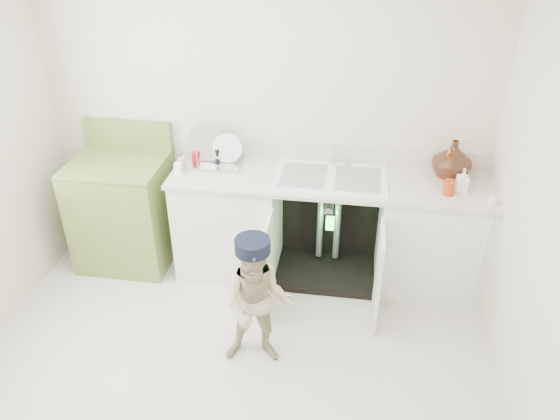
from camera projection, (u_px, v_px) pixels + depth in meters
name	position (u px, v px, depth m)	size (l,w,h in m)	color
ground	(229.00, 375.00, 3.64)	(3.50, 3.50, 0.00)	beige
room_shell	(217.00, 217.00, 2.98)	(6.00, 5.50, 1.26)	beige
counter_run	(331.00, 225.00, 4.34)	(2.44, 1.02, 1.20)	white
avocado_stove	(125.00, 210.00, 4.53)	(0.74, 0.65, 1.15)	olive
repair_worker	(258.00, 303.00, 3.52)	(0.69, 0.88, 0.97)	beige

